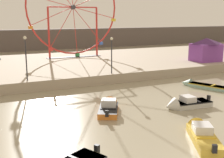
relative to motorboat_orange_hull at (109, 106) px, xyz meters
name	(u,v)px	position (x,y,z in m)	size (l,w,h in m)	color
quay_promenade	(52,67)	(0.39, 19.03, 0.23)	(110.00, 21.93, 1.04)	tan
distant_town_skyline	(20,40)	(0.39, 45.53, 1.91)	(140.00, 3.00, 4.40)	#564C47
motorboat_orange_hull	(109,106)	(0.00, 0.00, 0.00)	(3.14, 4.26, 1.40)	orange
motorboat_seafoam	(200,85)	(11.65, 2.83, -0.07)	(2.88, 5.07, 1.05)	#93BCAD
motorboat_pale_grey	(184,104)	(5.67, -2.05, 0.01)	(4.16, 1.68, 1.35)	silver
motorboat_mustard_yellow	(200,132)	(2.72, -7.22, 0.02)	(3.45, 4.96, 1.31)	gold
ferris_wheel_red_frame	(73,9)	(4.92, 23.17, 7.99)	(13.92, 1.20, 14.40)	red
carnival_booth_purple_stall	(206,49)	(20.06, 11.34, 2.42)	(4.04, 3.29, 3.20)	purple
promenade_lamp_near	(112,50)	(4.36, 8.69, 3.32)	(0.32, 0.32, 3.93)	#2D2D33
promenade_lamp_far	(26,52)	(-4.60, 8.96, 3.52)	(0.32, 0.32, 4.29)	#2D2D33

